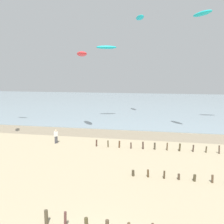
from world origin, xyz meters
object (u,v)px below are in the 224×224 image
at_px(kite_aloft_8, 140,18).
at_px(kite_aloft_4, 82,54).
at_px(kite_aloft_0, 202,13).
at_px(kite_aloft_3, 106,47).
at_px(person_nearest_camera, 56,136).

bearing_deg(kite_aloft_8, kite_aloft_4, 130.95).
height_order(kite_aloft_0, kite_aloft_3, kite_aloft_0).
bearing_deg(person_nearest_camera, kite_aloft_0, 19.37).
distance_m(kite_aloft_0, kite_aloft_4, 16.15).
relative_size(kite_aloft_0, kite_aloft_4, 0.88).
relative_size(kite_aloft_3, kite_aloft_8, 1.04).
height_order(person_nearest_camera, kite_aloft_0, kite_aloft_0).
xyz_separation_m(person_nearest_camera, kite_aloft_3, (3.10, 14.64, 11.98)).
bearing_deg(kite_aloft_4, person_nearest_camera, -47.49).
relative_size(kite_aloft_4, kite_aloft_8, 1.06).
bearing_deg(kite_aloft_0, person_nearest_camera, 77.23).
distance_m(person_nearest_camera, kite_aloft_3, 19.17).
xyz_separation_m(kite_aloft_3, kite_aloft_4, (-1.49, -8.96, -1.80)).
bearing_deg(kite_aloft_8, person_nearest_camera, 134.13).
bearing_deg(person_nearest_camera, kite_aloft_8, 66.14).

